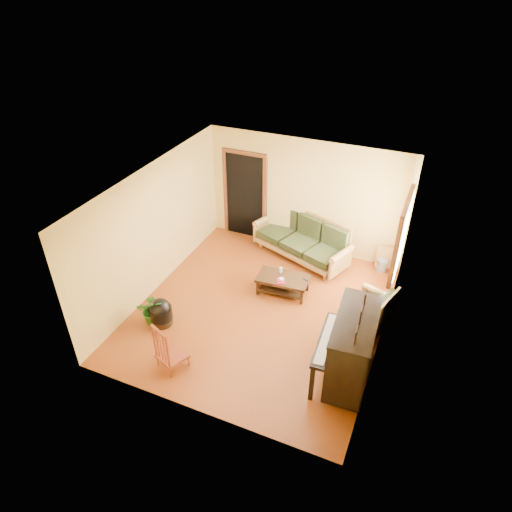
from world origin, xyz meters
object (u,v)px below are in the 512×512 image
at_px(ceramic_crock, 382,266).
at_px(potted_plant, 153,309).
at_px(sofa, 301,238).
at_px(armchair, 367,308).
at_px(footstool, 161,315).
at_px(coffee_table, 283,285).
at_px(piano, 352,350).
at_px(red_chair, 171,346).

distance_m(ceramic_crock, potted_plant, 4.91).
height_order(sofa, potted_plant, sofa).
relative_size(sofa, armchair, 2.47).
xyz_separation_m(footstool, ceramic_crock, (3.45, 3.31, -0.07)).
relative_size(coffee_table, ceramic_crock, 3.86).
xyz_separation_m(piano, footstool, (-3.50, -0.08, -0.43)).
height_order(sofa, footstool, sofa).
relative_size(piano, footstool, 3.33).
distance_m(armchair, potted_plant, 3.91).
bearing_deg(footstool, sofa, 62.17).
xyz_separation_m(piano, potted_plant, (-3.65, -0.10, -0.34)).
bearing_deg(ceramic_crock, footstool, -136.24).
bearing_deg(armchair, potted_plant, -142.05).
height_order(footstool, ceramic_crock, footstool).
xyz_separation_m(sofa, armchair, (1.84, -1.75, -0.03)).
xyz_separation_m(coffee_table, footstool, (-1.74, -1.75, 0.02)).
height_order(coffee_table, red_chair, red_chair).
relative_size(sofa, piano, 1.57).
xyz_separation_m(sofa, red_chair, (-0.90, -3.94, -0.03)).
bearing_deg(ceramic_crock, coffee_table, -137.74).
bearing_deg(armchair, sofa, 153.44).
bearing_deg(piano, footstool, 177.69).
bearing_deg(ceramic_crock, piano, -89.19).
bearing_deg(sofa, ceramic_crock, 26.12).
bearing_deg(red_chair, potted_plant, 160.54).
distance_m(armchair, piano, 1.32).
bearing_deg(potted_plant, coffee_table, 43.07).
bearing_deg(coffee_table, armchair, -11.89).
bearing_deg(ceramic_crock, armchair, -88.79).
distance_m(sofa, coffee_table, 1.41).
height_order(red_chair, ceramic_crock, red_chair).
bearing_deg(potted_plant, footstool, 7.06).
distance_m(coffee_table, armchair, 1.81).
relative_size(red_chair, potted_plant, 1.54).
bearing_deg(footstool, armchair, 21.60).
relative_size(coffee_table, footstool, 2.39).
bearing_deg(armchair, piano, -72.85).
xyz_separation_m(coffee_table, ceramic_crock, (1.71, 1.55, -0.05)).
xyz_separation_m(armchair, potted_plant, (-3.65, -1.40, -0.16)).
bearing_deg(red_chair, ceramic_crock, 78.65).
bearing_deg(footstool, coffee_table, 45.15).
relative_size(sofa, coffee_table, 2.18).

